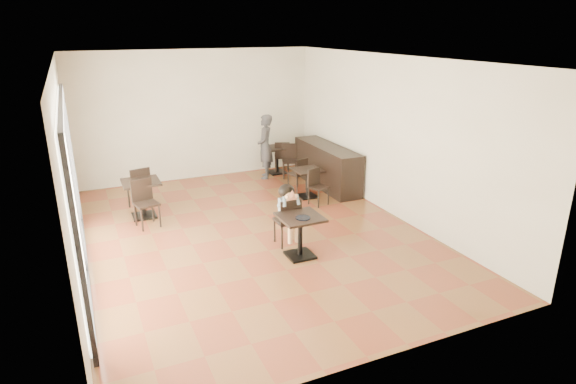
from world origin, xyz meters
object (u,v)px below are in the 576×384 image
child_table (300,236)px  chair_mid_b (319,187)px  cafe_table_mid (307,183)px  chair_back_b (290,161)px  chair_left_b (146,204)px  chair_back_a (282,157)px  child (287,215)px  child_chair (287,221)px  adult_patron (265,147)px  chair_left_a (138,188)px  chair_mid_a (297,174)px  cafe_table_left (143,199)px  cafe_table_back (277,160)px

child_table → chair_mid_b: size_ratio=0.93×
cafe_table_mid → chair_back_b: chair_back_b is taller
chair_left_b → chair_back_a: size_ratio=1.08×
child_table → child: 0.58m
child → chair_back_b: child is taller
child_chair → chair_back_a: bearing=-112.3°
adult_patron → chair_left_a: bearing=-52.5°
chair_left_a → adult_patron: bearing=-176.6°
chair_mid_a → chair_left_b: (-3.61, -0.82, 0.07)m
child_table → child_chair: bearing=90.0°
cafe_table_left → chair_back_a: chair_back_a is taller
chair_left_a → child_chair: bearing=113.5°
child → chair_back_a: 4.49m
cafe_table_left → chair_back_a: bearing=24.7°
child → cafe_table_back: size_ratio=1.56×
child → adult_patron: adult_patron is taller
chair_back_a → chair_mid_b: bearing=105.7°
chair_mid_b → cafe_table_back: bearing=69.8°
chair_mid_b → chair_left_a: 3.86m
child_table → chair_mid_a: 3.52m
chair_back_b → cafe_table_back: bearing=127.1°
child_chair → chair_left_b: bearing=-40.3°
adult_patron → child_table: bearing=7.0°
adult_patron → child: bearing=5.1°
cafe_table_mid → cafe_table_back: cafe_table_back is taller
child → chair_left_a: size_ratio=1.20×
child_table → chair_mid_b: chair_mid_b is taller
child_table → chair_back_b: 4.53m
child → chair_mid_a: child is taller
cafe_table_left → chair_mid_b: bearing=-12.9°
chair_left_b → cafe_table_mid: bearing=-8.6°
cafe_table_left → chair_mid_b: size_ratio=0.97×
adult_patron → cafe_table_back: size_ratio=2.29×
child_table → cafe_table_back: bearing=71.7°
cafe_table_back → chair_mid_b: (-0.11, -2.60, 0.04)m
chair_mid_a → chair_left_a: chair_left_a is taller
child_table → cafe_table_mid: (1.45, 2.65, -0.04)m
child_table → chair_left_b: size_ratio=0.79×
cafe_table_mid → chair_left_b: chair_left_b is taller
child_chair → chair_mid_b: 2.12m
chair_back_a → cafe_table_mid: bearing=104.2°
cafe_table_mid → cafe_table_left: cafe_table_left is taller
child → chair_left_b: 2.83m
child → cafe_table_back: (1.55, 4.15, -0.20)m
child → child_chair: bearing=0.0°
cafe_table_left → chair_back_b: size_ratio=0.90×
child_chair → adult_patron: size_ratio=0.54×
cafe_table_left → child: bearing=-47.8°
cafe_table_left → chair_back_b: chair_back_b is taller
cafe_table_left → chair_left_a: (0.00, 0.55, 0.08)m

